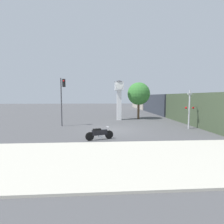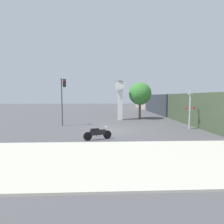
# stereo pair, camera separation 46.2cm
# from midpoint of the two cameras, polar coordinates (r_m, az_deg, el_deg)

# --- Properties ---
(ground_plane) EXTENTS (120.00, 120.00, 0.00)m
(ground_plane) POSITION_cam_midpoint_polar(r_m,az_deg,el_deg) (16.09, 1.47, -5.85)
(ground_plane) COLOR #4C4C4F
(sidewalk_strip) EXTENTS (36.00, 6.00, 0.10)m
(sidewalk_strip) POSITION_cam_midpoint_polar(r_m,az_deg,el_deg) (8.77, 4.83, -14.95)
(sidewalk_strip) COLOR #BCB7A8
(sidewalk_strip) RESTS_ON ground_plane
(motorcycle) EXTENTS (1.97, 0.83, 0.91)m
(motorcycle) POSITION_cam_midpoint_polar(r_m,az_deg,el_deg) (12.46, -3.66, -7.04)
(motorcycle) COLOR black
(motorcycle) RESTS_ON ground_plane
(clock_tower) EXTENTS (1.29, 1.29, 5.13)m
(clock_tower) POSITION_cam_midpoint_polar(r_m,az_deg,el_deg) (22.65, 3.27, 5.94)
(clock_tower) COLOR white
(clock_tower) RESTS_ON ground_plane
(freight_train) EXTENTS (2.80, 38.87, 3.40)m
(freight_train) POSITION_cam_midpoint_polar(r_m,az_deg,el_deg) (33.20, 16.33, 2.55)
(freight_train) COLOR #425138
(freight_train) RESTS_ON ground_plane
(traffic_light) EXTENTS (0.50, 0.35, 4.92)m
(traffic_light) POSITION_cam_midpoint_polar(r_m,az_deg,el_deg) (18.63, -15.03, 5.82)
(traffic_light) COLOR #47474C
(traffic_light) RESTS_ON ground_plane
(railroad_crossing_signal) EXTENTS (0.90, 0.82, 3.64)m
(railroad_crossing_signal) POSITION_cam_midpoint_polar(r_m,az_deg,el_deg) (17.77, 24.79, 1.20)
(railroad_crossing_signal) COLOR #B7B7BC
(railroad_crossing_signal) RESTS_ON ground_plane
(street_tree) EXTENTS (3.04, 3.04, 4.95)m
(street_tree) POSITION_cam_midpoint_polar(r_m,az_deg,el_deg) (23.99, 9.68, 5.88)
(street_tree) COLOR brown
(street_tree) RESTS_ON ground_plane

